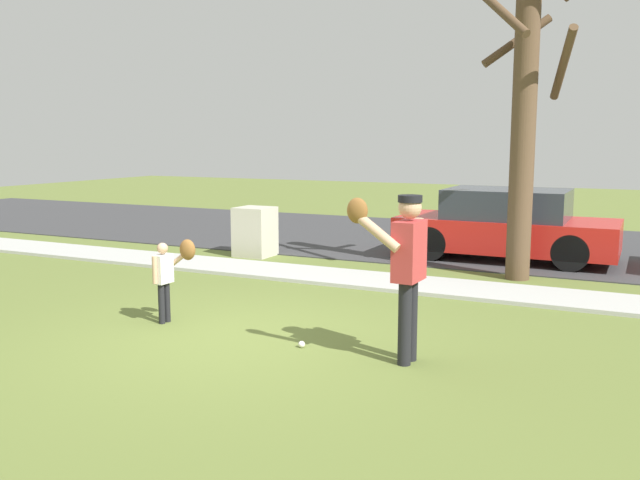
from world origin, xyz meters
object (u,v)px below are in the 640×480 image
Objects in this scene: parked_hatchback_red at (506,225)px; person_child at (170,269)px; utility_cabinet at (255,232)px; person_adult at (405,259)px; street_tree_near at (524,105)px; baseball at (302,344)px.

person_child is at bearing -114.25° from parked_hatchback_red.
person_child is 0.26× the size of parked_hatchback_red.
person_adult is at bearing -45.90° from utility_cabinet.
utility_cabinet is 5.55m from street_tree_near.
person_child is 4.97m from utility_cabinet.
street_tree_near is (5.04, -0.05, 2.32)m from utility_cabinet.
street_tree_near is 1.32× the size of parked_hatchback_red.
utility_cabinet is (-1.62, 4.69, -0.20)m from person_child.
person_adult is at bearing -93.60° from street_tree_near.
person_adult reaches higher than parked_hatchback_red.
baseball is 0.08× the size of utility_cabinet.
street_tree_near reaches higher than person_child.
person_child is 6.14m from street_tree_near.
parked_hatchback_red is at bearing 106.76° from street_tree_near.
person_child is 1.10× the size of utility_cabinet.
street_tree_near is at bearing -0.60° from utility_cabinet.
person_adult reaches higher than person_child.
parked_hatchback_red reaches higher than baseball.
utility_cabinet is 4.82m from parked_hatchback_red.
person_adult is 6.61m from parked_hatchback_red.
street_tree_near reaches higher than person_adult.
baseball is 0.01× the size of street_tree_near.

